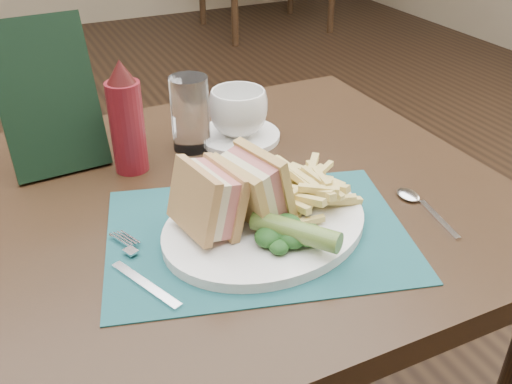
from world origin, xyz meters
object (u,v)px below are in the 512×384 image
(sandwich_half_b, at_px, (241,190))
(drinking_glass, at_px, (190,114))
(plate, at_px, (265,225))
(table_main, at_px, (220,365))
(sandwich_half_a, at_px, (194,204))
(coffee_cup, at_px, (238,112))
(check_presenter, at_px, (48,97))
(saucer, at_px, (239,136))
(placemat, at_px, (257,234))
(ketchup_bottle, at_px, (126,117))

(sandwich_half_b, height_order, drinking_glass, drinking_glass)
(plate, height_order, sandwich_half_b, sandwich_half_b)
(sandwich_half_b, bearing_deg, table_main, 77.23)
(table_main, height_order, sandwich_half_a, sandwich_half_a)
(coffee_cup, xyz_separation_m, check_presenter, (-0.31, 0.04, 0.07))
(saucer, height_order, check_presenter, check_presenter)
(plate, height_order, drinking_glass, drinking_glass)
(drinking_glass, bearing_deg, plate, -89.27)
(table_main, height_order, placemat, placemat)
(sandwich_half_b, relative_size, ketchup_bottle, 0.53)
(saucer, distance_m, coffee_cup, 0.05)
(plate, relative_size, coffee_cup, 2.86)
(coffee_cup, xyz_separation_m, ketchup_bottle, (-0.21, -0.03, 0.04))
(coffee_cup, bearing_deg, saucer, 0.00)
(sandwich_half_b, distance_m, check_presenter, 0.37)
(sandwich_half_b, relative_size, saucer, 0.65)
(ketchup_bottle, bearing_deg, saucer, 8.31)
(table_main, height_order, coffee_cup, coffee_cup)
(plate, distance_m, sandwich_half_b, 0.07)
(sandwich_half_b, xyz_separation_m, drinking_glass, (0.03, 0.27, -0.00))
(coffee_cup, xyz_separation_m, drinking_glass, (-0.09, 0.00, 0.01))
(table_main, bearing_deg, plate, -74.99)
(saucer, xyz_separation_m, ketchup_bottle, (-0.21, -0.03, 0.09))
(coffee_cup, bearing_deg, check_presenter, 173.29)
(placemat, height_order, sandwich_half_a, sandwich_half_a)
(placemat, height_order, drinking_glass, drinking_glass)
(plate, distance_m, ketchup_bottle, 0.29)
(sandwich_half_a, bearing_deg, placemat, -18.49)
(table_main, distance_m, coffee_cup, 0.47)
(placemat, bearing_deg, sandwich_half_a, 171.88)
(table_main, bearing_deg, placemat, -81.06)
(table_main, height_order, sandwich_half_b, sandwich_half_b)
(placemat, xyz_separation_m, plate, (0.01, 0.00, 0.01))
(sandwich_half_a, height_order, coffee_cup, sandwich_half_a)
(sandwich_half_a, relative_size, saucer, 0.65)
(placemat, height_order, plate, plate)
(coffee_cup, bearing_deg, sandwich_half_b, -113.17)
(drinking_glass, xyz_separation_m, check_presenter, (-0.22, 0.04, 0.05))
(coffee_cup, height_order, drinking_glass, drinking_glass)
(check_presenter, bearing_deg, plate, -59.27)
(ketchup_bottle, bearing_deg, drinking_glass, 15.01)
(table_main, distance_m, sandwich_half_a, 0.46)
(plate, bearing_deg, drinking_glass, 77.14)
(table_main, distance_m, sandwich_half_b, 0.45)
(coffee_cup, bearing_deg, ketchup_bottle, -171.69)
(sandwich_half_a, distance_m, ketchup_bottle, 0.25)
(drinking_glass, relative_size, ketchup_bottle, 0.70)
(placemat, distance_m, ketchup_bottle, 0.29)
(plate, height_order, saucer, plate)
(plate, bearing_deg, ketchup_bottle, 101.60)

